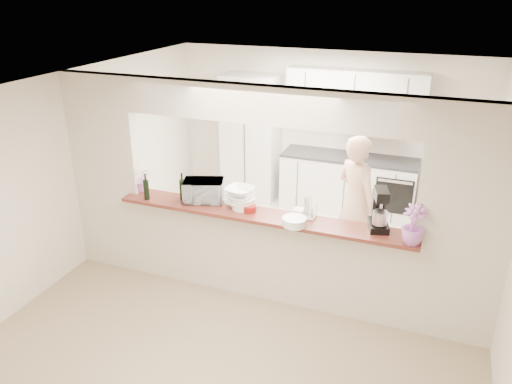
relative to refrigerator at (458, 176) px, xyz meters
The scene contains 19 objects.
floor 3.46m from the refrigerator, 127.72° to the right, with size 6.00×6.00×0.00m, color tan.
tile_overlay 2.48m from the refrigerator, 151.78° to the right, with size 5.00×2.90×0.01m, color silver.
partition 3.41m from the refrigerator, 127.72° to the right, with size 5.00×0.15×2.50m.
bar_counter 3.37m from the refrigerator, 127.68° to the right, with size 3.40×0.38×1.09m.
kitchen_cabinets 2.24m from the refrigerator, behind, with size 3.15×0.62×2.25m.
refrigerator is the anchor object (origin of this frame).
flower_left 4.50m from the refrigerator, 144.54° to the right, with size 0.28×0.24×0.31m, color #EC7DD8.
wine_bottle_a 4.46m from the refrigerator, 140.94° to the right, with size 0.06×0.06×0.32m.
wine_bottle_b 4.06m from the refrigerator, 138.91° to the right, with size 0.07×0.07×0.33m.
toaster_oven 3.84m from the refrigerator, 137.18° to the right, with size 0.46×0.31×0.25m, color #BCBBC1.
serving_bowls 3.52m from the refrigerator, 132.11° to the right, with size 0.31×0.31×0.23m, color white.
plate_stack_a 3.50m from the refrigerator, 131.28° to the right, with size 0.28×0.28×0.13m.
plate_stack_b 3.29m from the refrigerator, 119.85° to the right, with size 0.26×0.26×0.09m.
red_bowl 3.48m from the refrigerator, 129.38° to the right, with size 0.15×0.15×0.07m, color maroon.
tan_bowl 3.08m from the refrigerator, 122.56° to the right, with size 0.14×0.14×0.06m, color beige.
utensil_caddy 3.07m from the refrigerator, 121.61° to the right, with size 0.28×0.17×0.25m.
stand_mixer 2.74m from the refrigerator, 107.28° to the right, with size 0.27×0.34×0.45m.
flower_right 2.87m from the refrigerator, 99.13° to the right, with size 0.23×0.23×0.41m, color #B262B6.
person 1.99m from the refrigerator, 126.96° to the right, with size 0.65×0.42×1.77m, color tan.
Camera 1 is at (1.72, -4.71, 3.46)m, focal length 35.00 mm.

